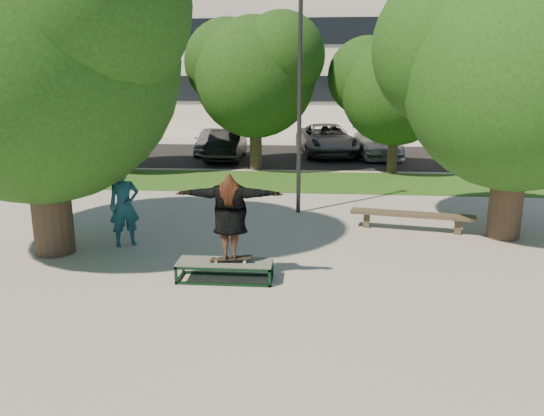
# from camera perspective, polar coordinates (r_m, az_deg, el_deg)

# --- Properties ---
(ground) EXTENTS (120.00, 120.00, 0.00)m
(ground) POSITION_cam_1_polar(r_m,az_deg,el_deg) (10.47, -3.65, -7.16)
(ground) COLOR gray
(ground) RESTS_ON ground
(grass_strip) EXTENTS (30.00, 4.00, 0.02)m
(grass_strip) POSITION_cam_1_polar(r_m,az_deg,el_deg) (19.53, 3.29, 2.86)
(grass_strip) COLOR #1B4814
(grass_strip) RESTS_ON ground
(asphalt_strip) EXTENTS (40.00, 8.00, 0.01)m
(asphalt_strip) POSITION_cam_1_polar(r_m,az_deg,el_deg) (25.98, 1.46, 5.65)
(asphalt_strip) COLOR black
(asphalt_strip) RESTS_ON ground
(tree_left) EXTENTS (6.96, 5.95, 7.12)m
(tree_left) POSITION_cam_1_polar(r_m,az_deg,el_deg) (12.21, -24.37, 15.84)
(tree_left) COLOR #38281E
(tree_left) RESTS_ON ground
(tree_right) EXTENTS (6.24, 5.33, 6.51)m
(tree_right) POSITION_cam_1_polar(r_m,az_deg,el_deg) (13.50, 24.78, 14.11)
(tree_right) COLOR #38281E
(tree_right) RESTS_ON ground
(bg_tree_left) EXTENTS (5.28, 4.51, 5.77)m
(bg_tree_left) POSITION_cam_1_polar(r_m,az_deg,el_deg) (22.23, -16.92, 13.30)
(bg_tree_left) COLOR #38281E
(bg_tree_left) RESTS_ON ground
(bg_tree_mid) EXTENTS (5.76, 4.92, 6.24)m
(bg_tree_mid) POSITION_cam_1_polar(r_m,az_deg,el_deg) (21.89, -2.00, 14.62)
(bg_tree_mid) COLOR #38281E
(bg_tree_mid) RESTS_ON ground
(bg_tree_right) EXTENTS (5.04, 4.31, 5.43)m
(bg_tree_right) POSITION_cam_1_polar(r_m,az_deg,el_deg) (21.44, 13.03, 12.89)
(bg_tree_right) COLOR #38281E
(bg_tree_right) RESTS_ON ground
(lamppost) EXTENTS (0.25, 0.15, 6.11)m
(lamppost) POSITION_cam_1_polar(r_m,az_deg,el_deg) (14.68, 2.98, 11.54)
(lamppost) COLOR #2D2D30
(lamppost) RESTS_ON ground
(office_building) EXTENTS (30.00, 14.12, 16.00)m
(office_building) POSITION_cam_1_polar(r_m,az_deg,el_deg) (41.99, -0.03, 19.77)
(office_building) COLOR silver
(office_building) RESTS_ON ground
(grind_box) EXTENTS (1.80, 0.60, 0.38)m
(grind_box) POSITION_cam_1_polar(r_m,az_deg,el_deg) (10.16, -5.08, -6.74)
(grind_box) COLOR black
(grind_box) RESTS_ON ground
(skater_rig) EXTENTS (1.99, 0.56, 1.69)m
(skater_rig) POSITION_cam_1_polar(r_m,az_deg,el_deg) (9.81, -4.54, -0.92)
(skater_rig) COLOR white
(skater_rig) RESTS_ON grind_box
(bystander) EXTENTS (0.81, 0.74, 1.85)m
(bystander) POSITION_cam_1_polar(r_m,az_deg,el_deg) (12.42, -15.61, 0.21)
(bystander) COLOR #164956
(bystander) RESTS_ON ground
(bench) EXTENTS (3.04, 0.98, 0.46)m
(bench) POSITION_cam_1_polar(r_m,az_deg,el_deg) (13.69, 14.80, -0.81)
(bench) COLOR #493E2B
(bench) RESTS_ON ground
(car_silver_a) EXTENTS (1.87, 3.94, 1.30)m
(car_silver_a) POSITION_cam_1_polar(r_m,az_deg,el_deg) (26.84, -6.51, 7.22)
(car_silver_a) COLOR #B3B2B8
(car_silver_a) RESTS_ON asphalt_strip
(car_dark) EXTENTS (1.53, 4.20, 1.37)m
(car_dark) POSITION_cam_1_polar(r_m,az_deg,el_deg) (24.74, -4.92, 6.77)
(car_dark) COLOR black
(car_dark) RESTS_ON asphalt_strip
(car_grey) EXTENTS (3.33, 5.72, 1.50)m
(car_grey) POSITION_cam_1_polar(r_m,az_deg,el_deg) (26.34, 5.90, 7.32)
(car_grey) COLOR slate
(car_grey) RESTS_ON asphalt_strip
(car_silver_b) EXTENTS (2.34, 4.77, 1.33)m
(car_silver_b) POSITION_cam_1_polar(r_m,az_deg,el_deg) (25.94, 11.15, 6.85)
(car_silver_b) COLOR #A7A7AB
(car_silver_b) RESTS_ON asphalt_strip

